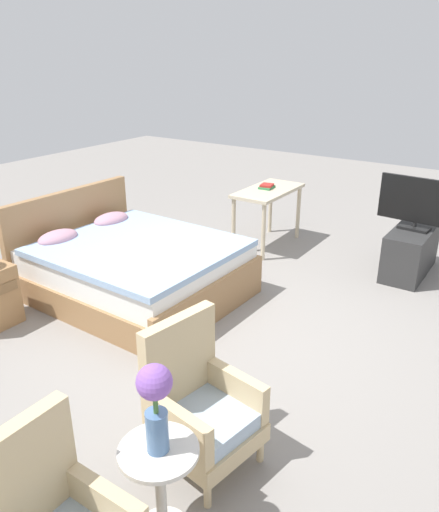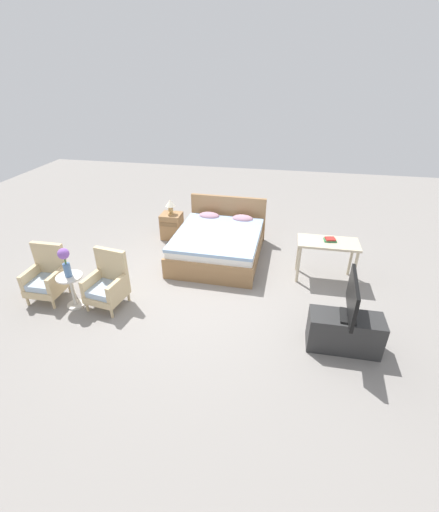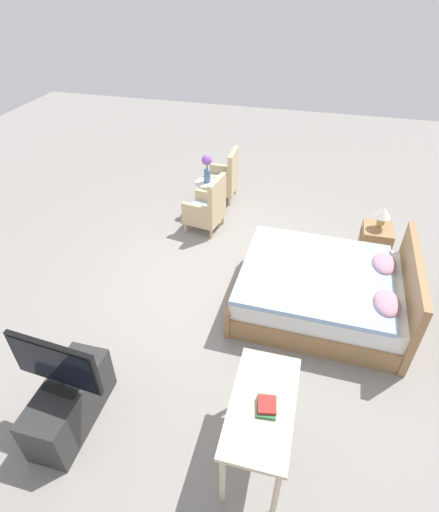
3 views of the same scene
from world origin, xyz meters
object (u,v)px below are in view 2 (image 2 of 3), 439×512
object	(u,v)px
tv_flatscreen	(352,299)
flower_vase	(65,260)
bed	(219,243)
vanity_desk	(328,247)
armchair_by_window_right	(108,284)
table_lamp	(170,205)
tv_stand	(344,332)
nightstand	(172,226)
side_table	(72,287)
book_stack	(330,240)
armchair_by_window_left	(47,278)

from	to	relation	value
tv_flatscreen	flower_vase	bearing A→B (deg)	177.69
bed	vanity_desk	world-z (taller)	bed
bed	tv_flatscreen	world-z (taller)	tv_flatscreen
bed	armchair_by_window_right	bearing A→B (deg)	-126.94
table_lamp	tv_stand	world-z (taller)	table_lamp
bed	flower_vase	world-z (taller)	flower_vase
flower_vase	nightstand	size ratio (longest dim) A/B	0.84
tv_stand	vanity_desk	bearing A→B (deg)	94.24
table_lamp	flower_vase	bearing A→B (deg)	-105.94
bed	flower_vase	size ratio (longest dim) A/B	4.29
side_table	tv_flatscreen	world-z (taller)	tv_flatscreen
book_stack	armchair_by_window_right	bearing A→B (deg)	-156.84
bed	armchair_by_window_left	size ratio (longest dim) A/B	2.23
flower_vase	vanity_desk	size ratio (longest dim) A/B	0.46
side_table	nightstand	distance (m)	2.81
tv_stand	vanity_desk	size ratio (longest dim) A/B	0.92
bed	vanity_desk	size ratio (longest dim) A/B	1.97
nightstand	vanity_desk	size ratio (longest dim) A/B	0.55
tv_flatscreen	vanity_desk	world-z (taller)	tv_flatscreen
side_table	vanity_desk	bearing A→B (deg)	21.85
table_lamp	tv_flatscreen	distance (m)	4.41
armchair_by_window_right	nightstand	xyz separation A→B (m)	(0.23, 2.55, -0.09)
tv_stand	tv_flatscreen	xyz separation A→B (m)	(0.00, -0.00, 0.56)
book_stack	nightstand	bearing A→B (deg)	161.73
tv_flatscreen	armchair_by_window_right	bearing A→B (deg)	174.96
side_table	armchair_by_window_right	bearing A→B (deg)	15.48
armchair_by_window_right	book_stack	size ratio (longest dim) A/B	4.18
bed	flower_vase	bearing A→B (deg)	-133.83
side_table	table_lamp	distance (m)	2.84
bed	side_table	xyz separation A→B (m)	(-1.97, -2.05, 0.05)
side_table	vanity_desk	size ratio (longest dim) A/B	0.54
tv_stand	book_stack	world-z (taller)	book_stack
vanity_desk	armchair_by_window_left	bearing A→B (deg)	-162.22
side_table	tv_flatscreen	size ratio (longest dim) A/B	0.66
side_table	bed	bearing A→B (deg)	46.17
nightstand	table_lamp	xyz separation A→B (m)	(0.00, 0.00, 0.50)
bed	nightstand	bearing A→B (deg)	151.36
tv_stand	tv_flatscreen	distance (m)	0.56
tv_flatscreen	table_lamp	bearing A→B (deg)	139.37
bed	tv_stand	xyz separation A→B (m)	(2.15, -2.21, -0.04)
side_table	table_lamp	size ratio (longest dim) A/B	1.70
table_lamp	book_stack	distance (m)	3.41
nightstand	armchair_by_window_right	bearing A→B (deg)	-95.22
armchair_by_window_left	bed	bearing A→B (deg)	37.27
tv_flatscreen	book_stack	size ratio (longest dim) A/B	3.85
nightstand	vanity_desk	xyz separation A→B (m)	(3.21, -1.11, 0.35)
vanity_desk	flower_vase	bearing A→B (deg)	-158.15
table_lamp	tv_stand	distance (m)	4.43
nightstand	vanity_desk	distance (m)	3.41
table_lamp	book_stack	bearing A→B (deg)	-18.28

